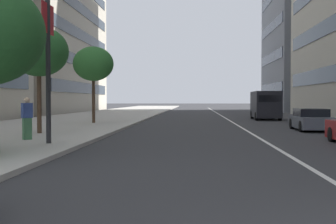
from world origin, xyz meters
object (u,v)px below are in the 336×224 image
street_tree_far_plaza (93,64)px  delivery_van_ahead (265,105)px  street_lamp_with_banners (56,20)px  street_tree_by_lamp_post (39,52)px  pedestrian_on_plaza (27,118)px  car_approaching_light (311,120)px

street_tree_far_plaza → delivery_van_ahead: bearing=-56.2°
delivery_van_ahead → street_lamp_with_banners: street_lamp_with_banners is taller
street_tree_by_lamp_post → street_tree_far_plaza: 9.30m
delivery_van_ahead → pedestrian_on_plaza: delivery_van_ahead is taller
street_tree_far_plaza → pedestrian_on_plaza: bearing=-178.7°
car_approaching_light → street_tree_far_plaza: size_ratio=0.79×
car_approaching_light → street_tree_far_plaza: bearing=73.7°
delivery_van_ahead → street_lamp_with_banners: bearing=155.0°
street_lamp_with_banners → street_tree_by_lamp_post: size_ratio=1.45×
street_tree_by_lamp_post → pedestrian_on_plaza: bearing=-167.8°
delivery_van_ahead → street_tree_far_plaza: size_ratio=0.97×
street_tree_far_plaza → pedestrian_on_plaza: street_tree_far_plaza is taller
car_approaching_light → pedestrian_on_plaza: bearing=122.7°
pedestrian_on_plaza → car_approaching_light: bearing=79.4°
car_approaching_light → pedestrian_on_plaza: size_ratio=2.44×
street_lamp_with_banners → street_tree_by_lamp_post: bearing=27.1°
delivery_van_ahead → pedestrian_on_plaza: (-21.53, 13.11, -0.32)m
street_lamp_with_banners → street_tree_far_plaza: (13.95, 1.96, -0.45)m
delivery_van_ahead → street_tree_far_plaza: street_tree_far_plaza is taller
car_approaching_light → delivery_van_ahead: (13.47, 0.37, 0.74)m
car_approaching_light → street_tree_far_plaza: street_tree_far_plaza is taller
pedestrian_on_plaza → delivery_van_ahead: bearing=107.1°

